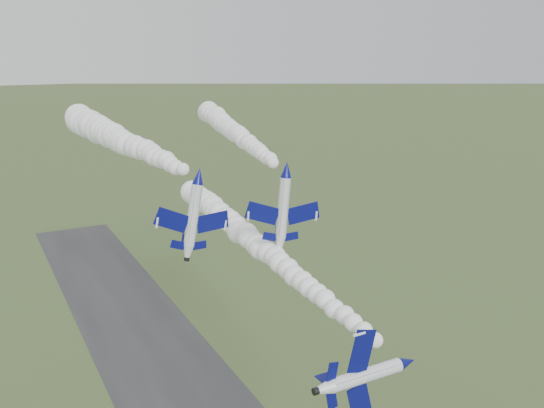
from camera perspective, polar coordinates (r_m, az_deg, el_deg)
The scene contains 6 objects.
jet_lead at distance 66.87m, azimuth 12.66°, elevation -14.35°, with size 3.14×12.59×10.41m.
smoke_trail_jet_lead at distance 94.00m, azimuth -1.25°, elevation -3.97°, with size 4.56×65.29×4.56m, color white, non-canonical shape.
jet_pair_left at distance 79.87m, azimuth -6.89°, elevation 2.64°, with size 10.43×12.70×3.53m.
smoke_trail_jet_pair_left at distance 110.79m, azimuth -14.19°, elevation 5.99°, with size 5.98×61.87×5.98m, color white, non-canonical shape.
jet_pair_right at distance 86.90m, azimuth 1.40°, elevation 3.27°, with size 11.43×13.54×3.39m.
smoke_trail_jet_pair_right at distance 120.48m, azimuth -3.67°, elevation 6.89°, with size 4.76×63.40×4.76m, color white, non-canonical shape.
Camera 1 is at (-30.82, -54.68, 63.39)m, focal length 40.00 mm.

